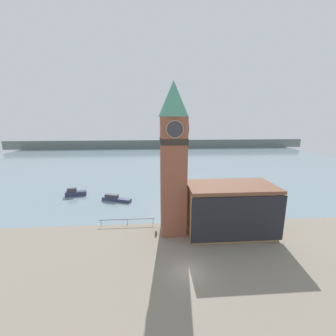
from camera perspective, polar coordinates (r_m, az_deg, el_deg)
The scene contains 9 objects.
ground_plane at distance 30.30m, azimuth 5.08°, elevation -24.75°, with size 160.00×160.00×0.00m, color gray.
water at distance 98.66m, azimuth -1.73°, elevation 1.99°, with size 160.00×120.00×0.00m.
far_shoreline at distance 137.82m, azimuth -2.49°, elevation 6.12°, with size 180.00×3.00×5.00m.
pier_railing at distance 40.79m, azimuth -10.33°, elevation -12.84°, with size 9.61×0.08×1.09m.
clock_tower at distance 34.40m, azimuth 1.37°, elevation 2.89°, with size 4.48×4.48×23.62m.
pier_building at distance 37.94m, azimuth 15.50°, elevation -9.99°, with size 13.86×7.63×8.07m.
boat_near at distance 52.39m, azimuth -13.19°, elevation -7.57°, with size 6.82×3.68×1.43m.
boat_far at distance 58.59m, azimuth -22.52°, elevation -5.83°, with size 4.90×2.41×1.94m.
mooring_bollard_near at distance 37.41m, azimuth -3.08°, elevation -16.12°, with size 0.36×0.36×0.69m.
Camera 1 is at (-4.20, -23.68, 18.43)m, focal length 24.00 mm.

